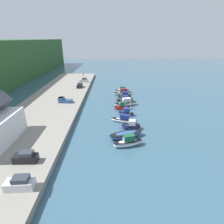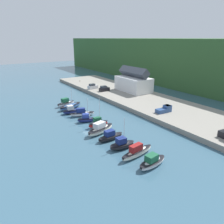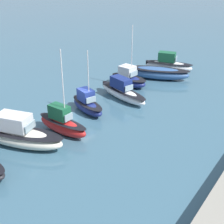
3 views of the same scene
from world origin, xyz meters
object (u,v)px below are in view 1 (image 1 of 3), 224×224
(moored_boat_3, at_px, (124,120))
(moored_boat_10, at_px, (122,90))
(moored_boat_2, at_px, (131,126))
(pickup_truck_0, at_px, (64,100))
(parked_car_1, at_px, (26,157))
(moored_boat_5, at_px, (122,107))
(parked_car_3, at_px, (80,85))
(person_on_quay, at_px, (83,74))
(moored_boat_8, at_px, (124,96))
(moored_boat_1, at_px, (126,135))
(moored_boat_4, at_px, (126,113))
(parked_car_0, at_px, (84,80))
(moored_boat_7, at_px, (125,100))
(moored_boat_0, at_px, (128,142))
(moored_boat_9, at_px, (123,93))
(parked_car_2, at_px, (20,184))
(moored_boat_6, at_px, (126,103))

(moored_boat_3, relative_size, moored_boat_10, 1.14)
(moored_boat_2, distance_m, pickup_truck_0, 27.73)
(moored_boat_2, xyz_separation_m, parked_car_1, (-14.83, 20.76, 1.29))
(moored_boat_5, relative_size, parked_car_3, 1.79)
(person_on_quay, bearing_deg, moored_boat_8, -149.41)
(moored_boat_1, bearing_deg, moored_boat_2, -40.93)
(moored_boat_4, xyz_separation_m, parked_car_0, (39.33, 18.71, 1.33))
(moored_boat_8, xyz_separation_m, pickup_truck_0, (-9.14, 21.82, 1.21))
(moored_boat_7, bearing_deg, moored_boat_0, 173.68)
(moored_boat_9, bearing_deg, parked_car_2, 152.37)
(moored_boat_10, relative_size, pickup_truck_0, 1.37)
(moored_boat_10, height_order, parked_car_2, parked_car_2)
(moored_boat_3, bearing_deg, person_on_quay, 35.51)
(moored_boat_6, xyz_separation_m, moored_boat_8, (9.03, -0.15, -0.14))
(parked_car_0, xyz_separation_m, pickup_truck_0, (-31.06, 2.44, -0.10))
(moored_boat_1, relative_size, moored_boat_2, 1.16)
(moored_boat_6, bearing_deg, moored_boat_4, 159.62)
(moored_boat_5, xyz_separation_m, moored_boat_6, (3.65, -1.49, 0.06))
(moored_boat_2, xyz_separation_m, parked_car_0, (48.21, 19.33, 1.29))
(moored_boat_2, relative_size, moored_boat_10, 1.14)
(moored_boat_5, bearing_deg, pickup_truck_0, 81.45)
(moored_boat_2, height_order, moored_boat_6, moored_boat_2)
(moored_boat_5, distance_m, parked_car_3, 30.00)
(moored_boat_5, distance_m, parked_car_2, 38.71)
(moored_boat_7, distance_m, pickup_truck_0, 22.11)
(moored_boat_4, xyz_separation_m, moored_boat_8, (17.41, -0.68, 0.02))
(moored_boat_3, distance_m, parked_car_0, 47.72)
(moored_boat_9, bearing_deg, moored_boat_1, 169.96)
(parked_car_1, bearing_deg, moored_boat_7, -30.58)
(moored_boat_4, bearing_deg, moored_boat_6, 15.66)
(moored_boat_4, height_order, pickup_truck_0, moored_boat_4)
(moored_boat_9, bearing_deg, parked_car_0, 38.75)
(parked_car_0, bearing_deg, parked_car_3, 175.16)
(moored_boat_7, distance_m, parked_car_3, 25.26)
(moored_boat_1, bearing_deg, moored_boat_0, 162.99)
(moored_boat_7, xyz_separation_m, parked_car_1, (-36.41, 20.62, 1.39))
(moored_boat_9, bearing_deg, moored_boat_7, 174.15)
(moored_boat_5, xyz_separation_m, person_on_quay, (49.82, 20.32, 1.41))
(moored_boat_3, height_order, moored_boat_9, moored_boat_9)
(moored_boat_10, distance_m, parked_car_0, 23.22)
(moored_boat_1, relative_size, moored_boat_3, 1.17)
(moored_boat_3, height_order, parked_car_1, parked_car_1)
(moored_boat_3, height_order, moored_boat_7, moored_boat_3)
(moored_boat_2, xyz_separation_m, moored_boat_8, (26.29, -0.06, -0.02))
(moored_boat_7, relative_size, parked_car_0, 1.53)
(pickup_truck_0, height_order, person_on_quay, person_on_quay)
(moored_boat_8, bearing_deg, moored_boat_1, -178.98)
(parked_car_3, xyz_separation_m, pickup_truck_0, (-20.31, 2.03, -0.10))
(moored_boat_6, distance_m, pickup_truck_0, 21.70)
(moored_boat_2, relative_size, parked_car_3, 1.72)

